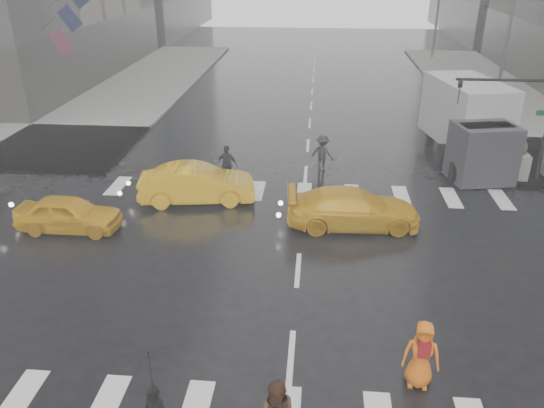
# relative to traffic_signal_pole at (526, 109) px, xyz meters

# --- Properties ---
(ground) EXTENTS (120.00, 120.00, 0.00)m
(ground) POSITION_rel_traffic_signal_pole_xyz_m (-9.01, -8.01, -3.22)
(ground) COLOR black
(ground) RESTS_ON ground
(sidewalk_nw) EXTENTS (35.00, 35.00, 0.15)m
(sidewalk_nw) POSITION_rel_traffic_signal_pole_xyz_m (-28.51, 9.49, -3.14)
(sidewalk_nw) COLOR slate
(sidewalk_nw) RESTS_ON ground
(road_markings) EXTENTS (18.00, 48.00, 0.01)m
(road_markings) POSITION_rel_traffic_signal_pole_xyz_m (-9.01, -8.01, -3.21)
(road_markings) COLOR silver
(road_markings) RESTS_ON ground
(traffic_signal_pole) EXTENTS (4.45, 0.42, 4.50)m
(traffic_signal_pole) POSITION_rel_traffic_signal_pole_xyz_m (0.00, 0.00, 0.00)
(traffic_signal_pole) COLOR black
(traffic_signal_pole) RESTS_ON ground
(street_lamp_near) EXTENTS (2.15, 0.22, 9.00)m
(street_lamp_near) POSITION_rel_traffic_signal_pole_xyz_m (1.86, 9.99, 1.73)
(street_lamp_near) COLOR #59595B
(street_lamp_near) RESTS_ON ground
(street_lamp_far) EXTENTS (2.15, 0.22, 9.00)m
(street_lamp_far) POSITION_rel_traffic_signal_pole_xyz_m (1.86, 29.99, 1.73)
(street_lamp_far) COLOR #59595B
(street_lamp_far) RESTS_ON ground
(planter_west) EXTENTS (1.10, 1.10, 1.80)m
(planter_west) POSITION_rel_traffic_signal_pole_xyz_m (-2.01, 0.19, -2.23)
(planter_west) COLOR slate
(planter_west) RESTS_ON ground
(planter_mid) EXTENTS (1.10, 1.10, 1.80)m
(planter_mid) POSITION_rel_traffic_signal_pole_xyz_m (-0.01, 0.19, -2.23)
(planter_mid) COLOR slate
(planter_mid) RESTS_ON ground
(flag_cluster) EXTENTS (2.87, 3.06, 4.69)m
(flag_cluster) POSITION_rel_traffic_signal_pole_xyz_m (-24.09, 10.49, 2.42)
(flag_cluster) COLOR #59595B
(flag_cluster) RESTS_ON ground
(pedestrian_black) EXTENTS (1.10, 1.11, 2.43)m
(pedestrian_black) POSITION_rel_traffic_signal_pole_xyz_m (-11.54, -14.81, -1.54)
(pedestrian_black) COLOR black
(pedestrian_black) RESTS_ON ground
(pedestrian_orange) EXTENTS (0.90, 0.65, 1.72)m
(pedestrian_orange) POSITION_rel_traffic_signal_pole_xyz_m (-6.04, -12.64, -2.35)
(pedestrian_orange) COLOR orange
(pedestrian_orange) RESTS_ON ground
(pedestrian_far_a) EXTENTS (1.11, 0.86, 1.67)m
(pedestrian_far_a) POSITION_rel_traffic_signal_pole_xyz_m (-12.35, -1.21, -2.38)
(pedestrian_far_a) COLOR black
(pedestrian_far_a) RESTS_ON ground
(pedestrian_far_b) EXTENTS (1.24, 0.99, 1.68)m
(pedestrian_far_b) POSITION_rel_traffic_signal_pole_xyz_m (-8.28, 0.53, -2.38)
(pedestrian_far_b) COLOR black
(pedestrian_far_b) RESTS_ON ground
(taxi_front) EXTENTS (3.69, 1.49, 1.26)m
(taxi_front) POSITION_rel_traffic_signal_pole_xyz_m (-17.30, -6.01, -2.59)
(taxi_front) COLOR #E5A10C
(taxi_front) RESTS_ON ground
(taxi_mid) EXTENTS (4.74, 2.27, 1.50)m
(taxi_mid) POSITION_rel_traffic_signal_pole_xyz_m (-13.24, -3.22, -2.47)
(taxi_mid) COLOR #E5A10C
(taxi_mid) RESTS_ON ground
(taxi_rear) EXTENTS (4.37, 2.25, 1.39)m
(taxi_rear) POSITION_rel_traffic_signal_pole_xyz_m (-7.15, -4.81, -2.52)
(taxi_rear) COLOR #E5A10C
(taxi_rear) RESTS_ON ground
(box_truck) EXTENTS (2.57, 6.87, 3.65)m
(box_truck) POSITION_rel_traffic_signal_pole_xyz_m (-1.51, 2.28, -1.27)
(box_truck) COLOR #B8B9BB
(box_truck) RESTS_ON ground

